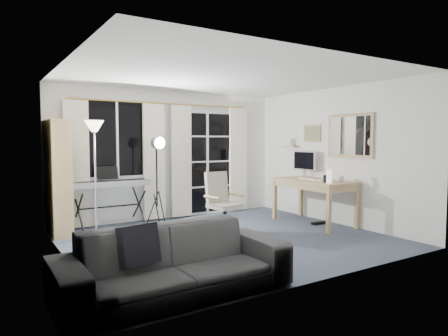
# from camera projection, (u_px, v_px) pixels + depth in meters

# --- Properties ---
(floor) EXTENTS (4.50, 4.00, 0.02)m
(floor) POSITION_uv_depth(u_px,v_px,m) (228.00, 240.00, 5.96)
(floor) COLOR #3D4959
(floor) RESTS_ON ground
(window) EXTENTS (1.20, 0.08, 1.40)m
(window) POSITION_uv_depth(u_px,v_px,m) (117.00, 139.00, 6.96)
(window) COLOR white
(window) RESTS_ON floor
(french_door) EXTENTS (1.32, 0.09, 2.11)m
(french_door) POSITION_uv_depth(u_px,v_px,m) (206.00, 163.00, 7.95)
(french_door) COLOR white
(french_door) RESTS_ON floor
(curtains) EXTENTS (3.60, 0.07, 2.13)m
(curtains) POSITION_uv_depth(u_px,v_px,m) (167.00, 161.00, 7.40)
(curtains) COLOR gold
(curtains) RESTS_ON floor
(bookshelf) EXTENTS (0.31, 0.84, 1.79)m
(bookshelf) POSITION_uv_depth(u_px,v_px,m) (55.00, 181.00, 6.18)
(bookshelf) COLOR tan
(bookshelf) RESTS_ON floor
(torchiere_lamp) EXTENTS (0.35, 0.35, 1.77)m
(torchiere_lamp) POSITION_uv_depth(u_px,v_px,m) (95.00, 144.00, 5.94)
(torchiere_lamp) COLOR #B2B2B7
(torchiere_lamp) RESTS_ON floor
(keyboard_piano) EXTENTS (1.34, 0.66, 0.97)m
(keyboard_piano) POSITION_uv_depth(u_px,v_px,m) (109.00, 185.00, 6.67)
(keyboard_piano) COLOR black
(keyboard_piano) RESTS_ON floor
(studio_light) EXTENTS (0.31, 0.32, 1.57)m
(studio_light) POSITION_uv_depth(u_px,v_px,m) (158.00, 153.00, 6.68)
(studio_light) COLOR black
(studio_light) RESTS_ON floor
(office_chair) EXTENTS (0.67, 0.68, 0.98)m
(office_chair) POSITION_uv_depth(u_px,v_px,m) (220.00, 197.00, 6.26)
(office_chair) COLOR black
(office_chair) RESTS_ON floor
(desk) EXTENTS (0.76, 1.48, 0.78)m
(desk) POSITION_uv_depth(u_px,v_px,m) (314.00, 185.00, 7.02)
(desk) COLOR tan
(desk) RESTS_ON floor
(monitor) EXTENTS (0.19, 0.56, 0.49)m
(monitor) POSITION_uv_depth(u_px,v_px,m) (304.00, 161.00, 7.48)
(monitor) COLOR silver
(monitor) RESTS_ON desk
(desk_clutter) EXTENTS (0.47, 0.88, 0.99)m
(desk_clutter) POSITION_uv_depth(u_px,v_px,m) (320.00, 191.00, 6.79)
(desk_clutter) COLOR white
(desk_clutter) RESTS_ON desk
(mug) EXTENTS (0.13, 0.10, 0.13)m
(mug) POSITION_uv_depth(u_px,v_px,m) (340.00, 178.00, 6.64)
(mug) COLOR silver
(mug) RESTS_ON desk
(wall_mirror) EXTENTS (0.04, 0.94, 0.74)m
(wall_mirror) POSITION_uv_depth(u_px,v_px,m) (350.00, 136.00, 6.73)
(wall_mirror) COLOR tan
(wall_mirror) RESTS_ON floor
(framed_print) EXTENTS (0.03, 0.42, 0.32)m
(framed_print) POSITION_uv_depth(u_px,v_px,m) (312.00, 134.00, 7.49)
(framed_print) COLOR tan
(framed_print) RESTS_ON floor
(wall_shelf) EXTENTS (0.16, 0.30, 0.18)m
(wall_shelf) POSITION_uv_depth(u_px,v_px,m) (291.00, 144.00, 7.89)
(wall_shelf) COLOR tan
(wall_shelf) RESTS_ON floor
(sofa) EXTENTS (2.21, 0.65, 0.86)m
(sofa) POSITION_uv_depth(u_px,v_px,m) (175.00, 251.00, 3.77)
(sofa) COLOR #323234
(sofa) RESTS_ON floor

